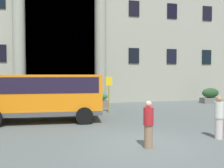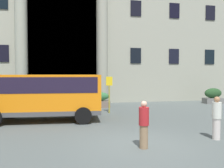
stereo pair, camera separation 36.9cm
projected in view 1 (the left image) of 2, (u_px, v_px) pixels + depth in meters
ground_plane at (146, 146)px, 8.83m from camera, size 80.00×64.00×0.12m
office_building_facade at (86, 6)px, 25.41m from camera, size 38.62×9.74×19.84m
orange_minibus at (43, 93)px, 13.20m from camera, size 6.56×3.02×2.61m
bus_stop_sign at (109, 90)px, 16.03m from camera, size 0.44×0.08×2.47m
hedge_planter_east at (96, 100)px, 18.69m from camera, size 1.96×0.84×1.24m
hedge_planter_entrance_left at (23, 99)px, 17.93m from camera, size 1.68×0.90×1.56m
hedge_planter_entrance_right at (210, 96)px, 21.59m from camera, size 1.73×0.83×1.38m
pedestrian_woman_with_bag at (219, 117)px, 9.64m from camera, size 0.36×0.36×1.74m
pedestrian_man_crossing at (148, 124)px, 8.41m from camera, size 0.36×0.36×1.69m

